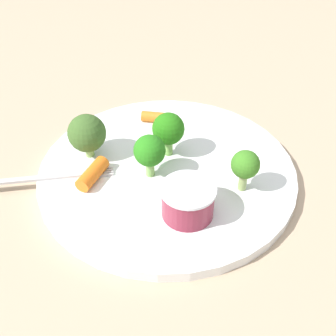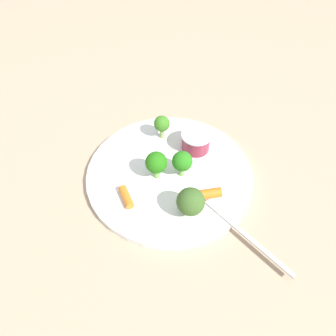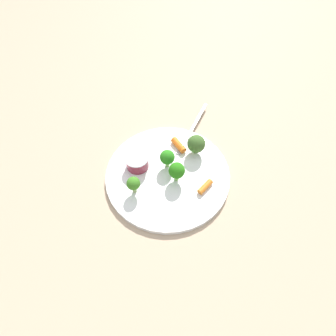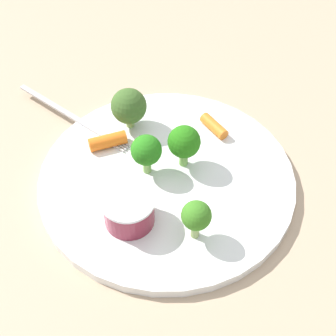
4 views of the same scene
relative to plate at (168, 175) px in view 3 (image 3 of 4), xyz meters
name	(u,v)px [view 3 (image 3 of 4)]	position (x,y,z in m)	size (l,w,h in m)	color
ground_plane	(168,176)	(0.00, 0.00, -0.01)	(2.40, 2.40, 0.00)	tan
plate	(168,175)	(0.00, 0.00, 0.00)	(0.28, 0.28, 0.01)	white
sauce_cup	(137,162)	(-0.02, 0.07, 0.02)	(0.05, 0.05, 0.03)	maroon
broccoli_floret_0	(178,169)	(0.00, -0.02, 0.04)	(0.04, 0.04, 0.05)	#7EBA58
broccoli_floret_1	(196,144)	(0.09, -0.02, 0.04)	(0.04, 0.04, 0.05)	#92B764
broccoli_floret_2	(133,184)	(-0.08, 0.03, 0.04)	(0.03, 0.03, 0.05)	#94AF64
broccoli_floret_3	(167,157)	(0.02, 0.01, 0.04)	(0.03, 0.03, 0.05)	#82BB5D
carrot_stick_0	(205,187)	(0.02, -0.09, 0.01)	(0.01, 0.01, 0.04)	orange
carrot_stick_1	(179,145)	(0.08, 0.02, 0.01)	(0.02, 0.02, 0.04)	orange
fork	(192,129)	(0.15, 0.03, 0.01)	(0.19, 0.05, 0.00)	beige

